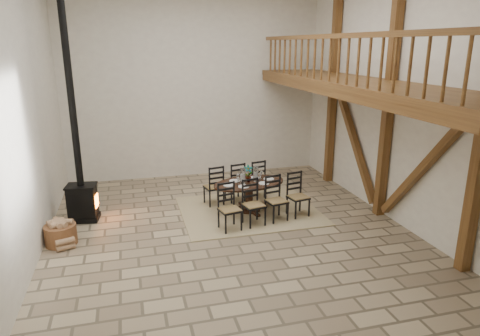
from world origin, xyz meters
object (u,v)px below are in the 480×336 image
object	(u,v)px
wood_stove	(79,169)
log_stack	(63,241)
dining_table	(251,197)
log_basket	(61,234)

from	to	relation	value
wood_stove	log_stack	xyz separation A→B (m)	(-0.27, -1.22, -1.03)
dining_table	log_basket	distance (m)	3.92
dining_table	log_basket	size ratio (longest dim) A/B	3.72
log_stack	dining_table	bearing A→B (deg)	10.86
dining_table	wood_stove	bearing A→B (deg)	160.47
wood_stove	log_basket	distance (m)	1.47
dining_table	log_stack	size ratio (longest dim) A/B	4.05
dining_table	log_stack	world-z (taller)	dining_table
dining_table	wood_stove	world-z (taller)	wood_stove
log_stack	log_basket	bearing A→B (deg)	112.19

